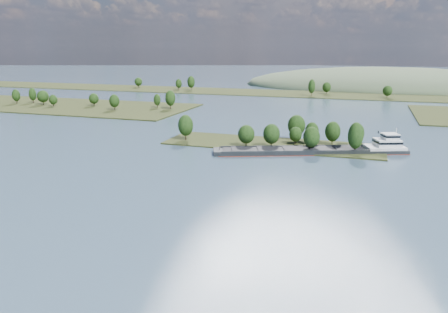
% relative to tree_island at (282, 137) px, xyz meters
% --- Properties ---
extents(ground, '(1800.00, 1800.00, 0.00)m').
position_rel_tree_island_xyz_m(ground, '(-4.84, -59.33, -3.98)').
color(ground, '#34465A').
rests_on(ground, ground).
extents(tree_island, '(100.00, 31.68, 14.69)m').
position_rel_tree_island_xyz_m(tree_island, '(0.00, 0.00, 0.00)').
color(tree_island, '#293115').
rests_on(tree_island, ground).
extents(left_bank, '(300.00, 80.00, 14.76)m').
position_rel_tree_island_xyz_m(left_bank, '(-233.48, 80.77, -3.04)').
color(left_bank, '#293115').
rests_on(left_bank, ground).
extents(back_shoreline, '(900.00, 60.00, 16.12)m').
position_rel_tree_island_xyz_m(back_shoreline, '(2.21, 220.52, -3.32)').
color(back_shoreline, '#293115').
rests_on(back_shoreline, ground).
extents(hill_west, '(320.00, 160.00, 44.00)m').
position_rel_tree_island_xyz_m(hill_west, '(55.16, 320.67, -3.98)').
color(hill_west, '#4A5C3F').
rests_on(hill_west, ground).
extents(cargo_barge, '(81.08, 38.68, 11.23)m').
position_rel_tree_island_xyz_m(cargo_barge, '(19.64, -7.52, -2.57)').
color(cargo_barge, black).
rests_on(cargo_barge, ground).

